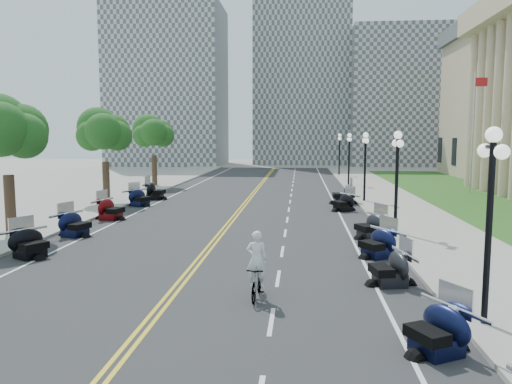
{
  "coord_description": "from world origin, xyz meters",
  "views": [
    {
      "loc": [
        3.91,
        -20.65,
        4.88
      ],
      "look_at": [
        1.67,
        4.62,
        2.0
      ],
      "focal_mm": 35.0,
      "sensor_mm": 36.0,
      "label": 1
    }
  ],
  "objects": [
    {
      "name": "motorcycle_n_6",
      "position": [
        7.28,
        3.07,
        0.67
      ],
      "size": [
        2.54,
        2.54,
        1.33
      ],
      "primitive_type": null,
      "rotation": [
        0.0,
        0.0,
        -1.13
      ],
      "color": "black",
      "rests_on": "road"
    },
    {
      "name": "lane_dash_7",
      "position": [
        3.2,
        4.0,
        0.01
      ],
      "size": [
        0.12,
        2.0,
        0.0
      ],
      "primitive_type": "cube",
      "color": "white",
      "rests_on": "road"
    },
    {
      "name": "lane_dash_13",
      "position": [
        3.2,
        28.0,
        0.01
      ],
      "size": [
        0.12,
        2.0,
        0.0
      ],
      "primitive_type": "cube",
      "color": "white",
      "rests_on": "road"
    },
    {
      "name": "lane_dash_17",
      "position": [
        3.2,
        44.0,
        0.01
      ],
      "size": [
        0.12,
        2.0,
        0.0
      ],
      "primitive_type": "cube",
      "color": "white",
      "rests_on": "road"
    },
    {
      "name": "motorcycle_s_5",
      "position": [
        -6.83,
        -1.97,
        0.66
      ],
      "size": [
        2.58,
        2.58,
        1.32
      ],
      "primitive_type": null,
      "rotation": [
        0.0,
        0.0,
        1.05
      ],
      "color": "black",
      "rests_on": "road"
    },
    {
      "name": "lane_dash_9",
      "position": [
        3.2,
        12.0,
        0.01
      ],
      "size": [
        0.12,
        2.0,
        0.0
      ],
      "primitive_type": "cube",
      "color": "white",
      "rests_on": "road"
    },
    {
      "name": "street_lamp_3",
      "position": [
        8.6,
        16.0,
        2.6
      ],
      "size": [
        0.5,
        1.2,
        4.9
      ],
      "primitive_type": null,
      "color": "black",
      "rests_on": "sidewalk_north"
    },
    {
      "name": "lane_dash_14",
      "position": [
        3.2,
        32.0,
        0.01
      ],
      "size": [
        0.12,
        2.0,
        0.0
      ],
      "primitive_type": "cube",
      "color": "white",
      "rests_on": "road"
    },
    {
      "name": "sidewalk_south",
      "position": [
        -10.5,
        10.0,
        0.07
      ],
      "size": [
        5.0,
        90.0,
        0.15
      ],
      "primitive_type": "cube",
      "color": "#9E9991",
      "rests_on": "ground"
    },
    {
      "name": "motorcycle_s_9",
      "position": [
        -7.13,
        16.41,
        0.73
      ],
      "size": [
        2.2,
        2.2,
        1.46
      ],
      "primitive_type": null,
      "rotation": [
        0.0,
        0.0,
        1.52
      ],
      "color": "black",
      "rests_on": "road"
    },
    {
      "name": "sidewalk_north",
      "position": [
        10.5,
        10.0,
        0.07
      ],
      "size": [
        5.0,
        90.0,
        0.15
      ],
      "primitive_type": "cube",
      "color": "#9E9991",
      "rests_on": "ground"
    },
    {
      "name": "ground",
      "position": [
        0.0,
        0.0,
        0.0
      ],
      "size": [
        160.0,
        160.0,
        0.0
      ],
      "primitive_type": "plane",
      "color": "gray"
    },
    {
      "name": "motorcycle_n_5",
      "position": [
        7.04,
        -0.67,
        0.66
      ],
      "size": [
        2.57,
        2.57,
        1.31
      ],
      "primitive_type": null,
      "rotation": [
        0.0,
        0.0,
        -1.04
      ],
      "color": "black",
      "rests_on": "road"
    },
    {
      "name": "centerline_yellow_b",
      "position": [
        0.12,
        10.0,
        0.01
      ],
      "size": [
        0.12,
        90.0,
        0.0
      ],
      "primitive_type": "cube",
      "color": "yellow",
      "rests_on": "road"
    },
    {
      "name": "lane_dash_12",
      "position": [
        3.2,
        24.0,
        0.01
      ],
      "size": [
        0.12,
        2.0,
        0.0
      ],
      "primitive_type": "cube",
      "color": "white",
      "rests_on": "road"
    },
    {
      "name": "street_lamp_1",
      "position": [
        8.6,
        -8.0,
        2.6
      ],
      "size": [
        0.5,
        1.2,
        4.9
      ],
      "primitive_type": null,
      "color": "black",
      "rests_on": "sidewalk_north"
    },
    {
      "name": "lane_dash_8",
      "position": [
        3.2,
        8.0,
        0.01
      ],
      "size": [
        0.12,
        2.0,
        0.0
      ],
      "primitive_type": "cube",
      "color": "white",
      "rests_on": "road"
    },
    {
      "name": "motorcycle_n_3",
      "position": [
        7.0,
        -9.62,
        0.62
      ],
      "size": [
        2.41,
        2.41,
        1.25
      ],
      "primitive_type": null,
      "rotation": [
        0.0,
        0.0,
        -1.07
      ],
      "color": "black",
      "rests_on": "road"
    },
    {
      "name": "bicycle",
      "position": [
        2.65,
        -6.2,
        0.51
      ],
      "size": [
        0.6,
        1.74,
        1.03
      ],
      "primitive_type": "imported",
      "rotation": [
        0.0,
        0.0,
        -0.07
      ],
      "color": "#A51414",
      "rests_on": "road"
    },
    {
      "name": "motorcycle_n_4",
      "position": [
        6.87,
        -4.44,
        0.64
      ],
      "size": [
        2.16,
        2.16,
        1.28
      ],
      "primitive_type": null,
      "rotation": [
        0.0,
        0.0,
        -1.37
      ],
      "color": "black",
      "rests_on": "road"
    },
    {
      "name": "motorcycle_s_8",
      "position": [
        -7.13,
        12.75,
        0.67
      ],
      "size": [
        2.58,
        2.58,
        1.33
      ],
      "primitive_type": null,
      "rotation": [
        0.0,
        0.0,
        1.08
      ],
      "color": "black",
      "rests_on": "road"
    },
    {
      "name": "lane_dash_16",
      "position": [
        3.2,
        40.0,
        0.01
      ],
      "size": [
        0.12,
        2.0,
        0.0
      ],
      "primitive_type": "cube",
      "color": "white",
      "rests_on": "road"
    },
    {
      "name": "flagpole",
      "position": [
        18.0,
        22.0,
        5.0
      ],
      "size": [
        1.1,
        0.2,
        10.0
      ],
      "primitive_type": null,
      "color": "silver",
      "rests_on": "ground"
    },
    {
      "name": "tree_4",
      "position": [
        -10.0,
        26.0,
        4.75
      ],
      "size": [
        4.8,
        4.8,
        9.2
      ],
      "primitive_type": null,
      "color": "#235619",
      "rests_on": "sidewalk_south"
    },
    {
      "name": "motorcycle_n_9",
      "position": [
        6.97,
        15.17,
        0.75
      ],
      "size": [
        2.22,
        2.22,
        1.51
      ],
      "primitive_type": null,
      "rotation": [
        0.0,
        0.0,
        -1.54
      ],
      "color": "black",
      "rests_on": "road"
    },
    {
      "name": "motorcycle_n_8",
      "position": [
        6.72,
        11.69,
        0.66
      ],
      "size": [
        2.56,
        2.56,
        1.31
      ],
      "primitive_type": null,
      "rotation": [
        0.0,
        0.0,
        -1.04
      ],
      "color": "black",
      "rests_on": "road"
    },
    {
      "name": "lane_dash_19",
      "position": [
        3.2,
        52.0,
        0.01
      ],
      "size": [
        0.12,
        2.0,
        0.0
      ],
      "primitive_type": "cube",
      "color": "white",
      "rests_on": "road"
    },
    {
      "name": "lane_dash_6",
      "position": [
        3.2,
        0.0,
        0.01
      ],
      "size": [
        0.12,
        2.0,
        0.0
      ],
      "primitive_type": "cube",
      "color": "white",
      "rests_on": "road"
    },
    {
      "name": "edge_line_south",
      "position": [
        -6.4,
        10.0,
        0.01
      ],
      "size": [
        0.12,
        90.0,
        0.0
      ],
      "primitive_type": "cube",
      "color": "white",
      "rests_on": "road"
    },
    {
      "name": "lane_dash_5",
      "position": [
        3.2,
        -4.0,
        0.01
      ],
      "size": [
        0.12,
        2.0,
        0.0
      ],
      "primitive_type": "cube",
      "color": "white",
      "rests_on": "road"
    },
    {
      "name": "edge_line_north",
      "position": [
        6.4,
        10.0,
        0.01
      ],
      "size": [
        0.12,
        90.0,
        0.0
      ],
      "primitive_type": "cube",
      "color": "white",
      "rests_on": "road"
    },
    {
      "name": "centerline_yellow_a",
      "position": [
        -0.12,
        10.0,
        0.01
      ],
      "size": [
        0.12,
        90.0,
        0.0
      ],
      "primitive_type": "cube",
      "color": "yellow",
      "rests_on": "road"
    },
    {
      "name": "road",
      "position": [
        0.0,
        10.0,
        0.0
      ],
      "size": [
        16.0,
        90.0,
        0.01
      ],
      "primitive_type": "cube",
      "color": "#333335",
      "rests_on": "ground"
    },
    {
      "name": "motorcycle_s_6",
      "position": [
        -6.96,
        2.32,
        0.67
      ],
      "size": [
        2.42,
        2.42,
        1.34
      ],
      "primitive_type": null,
      "rotation": [
        0.0,
        0.0,
        1.25
      ],
      "color": "black",
      "rests_on": "road"
    },
    {
      "name": "tree_3",
      "position": [
        -10.0,
        14.0,
        4.75
      ],
      "size": [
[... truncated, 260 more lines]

